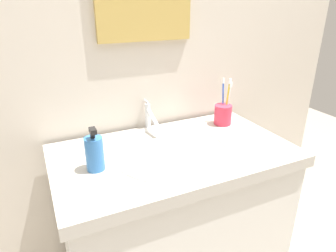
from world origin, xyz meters
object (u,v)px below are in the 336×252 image
at_px(toothbrush_cup, 223,115).
at_px(toothbrush_yellow, 227,98).
at_px(toothbrush_blue, 223,98).
at_px(faucet, 150,116).
at_px(toothbrush_white, 229,100).
at_px(soap_dispenser, 95,153).

xyz_separation_m(toothbrush_cup, toothbrush_yellow, (0.02, 0.01, 0.08)).
bearing_deg(toothbrush_blue, toothbrush_yellow, -54.66).
relative_size(faucet, toothbrush_cup, 1.81).
distance_m(toothbrush_yellow, toothbrush_white, 0.01).
relative_size(toothbrush_cup, toothbrush_blue, 0.45).
height_order(toothbrush_yellow, toothbrush_blue, toothbrush_yellow).
height_order(toothbrush_cup, toothbrush_white, toothbrush_white).
relative_size(toothbrush_yellow, soap_dispenser, 1.31).
bearing_deg(toothbrush_cup, toothbrush_blue, 65.32).
bearing_deg(toothbrush_yellow, soap_dispenser, -165.95).
xyz_separation_m(toothbrush_blue, soap_dispenser, (-0.63, -0.18, -0.06)).
relative_size(toothbrush_cup, toothbrush_white, 0.48).
bearing_deg(toothbrush_yellow, toothbrush_white, -18.76).
xyz_separation_m(toothbrush_yellow, toothbrush_white, (0.01, -0.00, -0.01)).
height_order(toothbrush_white, soap_dispenser, toothbrush_white).
distance_m(faucet, toothbrush_yellow, 0.37).
bearing_deg(toothbrush_blue, faucet, 170.65).
height_order(toothbrush_cup, toothbrush_blue, toothbrush_blue).
xyz_separation_m(faucet, toothbrush_yellow, (0.35, -0.07, 0.06)).
relative_size(toothbrush_yellow, toothbrush_white, 1.08).
bearing_deg(toothbrush_yellow, toothbrush_cup, -163.57).
bearing_deg(faucet, toothbrush_white, -11.84).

